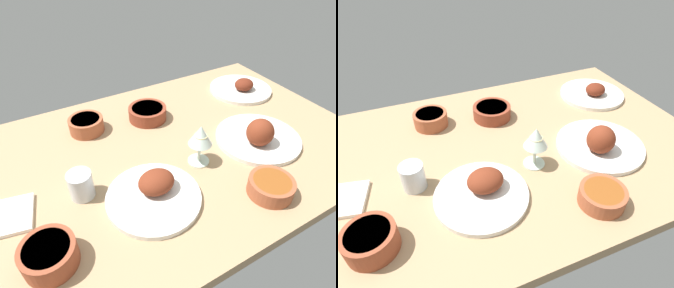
% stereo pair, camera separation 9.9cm
% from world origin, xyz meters
% --- Properties ---
extents(dining_table, '(1.40, 0.90, 0.04)m').
position_xyz_m(dining_table, '(0.00, 0.00, 0.02)').
color(dining_table, tan).
rests_on(dining_table, ground).
extents(plate_far_side, '(0.30, 0.30, 0.11)m').
position_xyz_m(plate_far_side, '(0.29, -0.13, 0.07)').
color(plate_far_side, silver).
rests_on(plate_far_side, dining_table).
extents(plate_near_viewer, '(0.27, 0.27, 0.08)m').
position_xyz_m(plate_near_viewer, '(-0.14, -0.17, 0.06)').
color(plate_near_viewer, silver).
rests_on(plate_near_viewer, dining_table).
extents(plate_center_main, '(0.28, 0.28, 0.07)m').
position_xyz_m(plate_center_main, '(0.50, 0.20, 0.06)').
color(plate_center_main, silver).
rests_on(plate_center_main, dining_table).
extents(bowl_potatoes, '(0.13, 0.13, 0.06)m').
position_xyz_m(bowl_potatoes, '(-0.44, -0.23, 0.07)').
color(bowl_potatoes, brown).
rests_on(bowl_potatoes, dining_table).
extents(bowl_pasta, '(0.15, 0.15, 0.05)m').
position_xyz_m(bowl_pasta, '(0.02, 0.20, 0.07)').
color(bowl_pasta, brown).
rests_on(bowl_pasta, dining_table).
extents(bowl_soup, '(0.13, 0.13, 0.05)m').
position_xyz_m(bowl_soup, '(0.15, -0.32, 0.07)').
color(bowl_soup, '#A35133').
rests_on(bowl_soup, dining_table).
extents(bowl_onions, '(0.13, 0.13, 0.06)m').
position_xyz_m(bowl_onions, '(-0.21, 0.24, 0.07)').
color(bowl_onions, '#A35133').
rests_on(bowl_onions, dining_table).
extents(wine_glass, '(0.08, 0.08, 0.14)m').
position_xyz_m(wine_glass, '(0.05, -0.11, 0.14)').
color(wine_glass, silver).
rests_on(wine_glass, dining_table).
extents(water_tumbler, '(0.07, 0.07, 0.08)m').
position_xyz_m(water_tumbler, '(-0.32, -0.06, 0.08)').
color(water_tumbler, silver).
rests_on(water_tumbler, dining_table).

